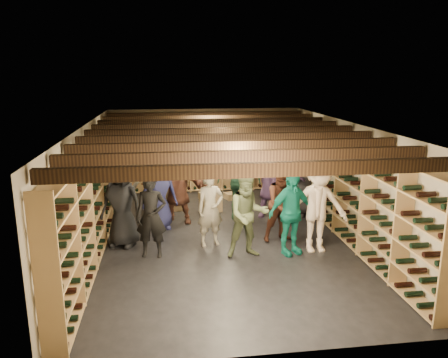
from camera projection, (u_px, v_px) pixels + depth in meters
name	position (u px, v px, depth m)	size (l,w,h in m)	color
ground	(223.00, 238.00, 9.30)	(8.00, 8.00, 0.00)	black
walls	(223.00, 183.00, 9.01)	(5.52, 8.02, 2.40)	tan
ceiling	(223.00, 125.00, 8.73)	(5.50, 8.00, 0.01)	beige
ceiling_joists	(223.00, 132.00, 8.76)	(5.40, 7.12, 0.18)	black
wine_rack_left	(96.00, 193.00, 8.71)	(0.32, 7.50, 2.15)	tan
wine_rack_right	(341.00, 185.00, 9.38)	(0.32, 7.50, 2.15)	tan
wine_rack_back	(206.00, 155.00, 12.73)	(4.70, 0.30, 2.15)	tan
crate_stack_left	(172.00, 197.00, 11.07)	(0.53, 0.38, 0.68)	tan
crate_stack_right	(210.00, 202.00, 10.96)	(0.59, 0.50, 0.51)	tan
crate_loose	(234.00, 196.00, 12.15)	(0.50, 0.33, 0.17)	tan
person_0	(121.00, 204.00, 8.70)	(0.86, 0.56, 1.76)	black
person_1	(151.00, 216.00, 8.19)	(0.58, 0.38, 1.59)	black
person_2	(248.00, 215.00, 8.19)	(0.80, 0.63, 1.66)	#55613E
person_3	(318.00, 206.00, 8.40)	(1.20, 0.69, 1.86)	beige
person_4	(291.00, 213.00, 8.31)	(0.96, 0.40, 1.64)	#117B65
person_5	(177.00, 186.00, 10.08)	(1.63, 0.52, 1.76)	brown
person_6	(159.00, 193.00, 9.67)	(0.81, 0.53, 1.66)	#1B1D44
person_7	(210.00, 209.00, 8.74)	(0.56, 0.37, 1.53)	gray
person_8	(283.00, 203.00, 8.96)	(0.79, 0.61, 1.62)	#3F1F14
person_9	(153.00, 184.00, 10.15)	(1.17, 0.67, 1.81)	beige
person_10	(239.00, 182.00, 10.41)	(1.04, 0.43, 1.78)	#234B35
person_11	(271.00, 181.00, 10.52)	(1.61, 0.51, 1.73)	slate
person_12	(305.00, 178.00, 10.61)	(0.90, 0.59, 1.85)	#2E2C31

